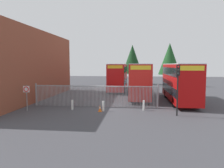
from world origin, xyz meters
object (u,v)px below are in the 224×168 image
(double_decker_bus_behind_fence_right, at_px, (118,76))
(bollard_center_front, at_px, (103,106))
(bollard_near_left, at_px, (72,105))
(double_decker_bus_behind_fence_left, at_px, (140,79))
(traffic_light_kerbside, at_px, (178,81))
(bollard_near_right, at_px, (144,105))
(speed_limit_sign_post, at_px, (26,92))
(traffic_cone_by_gate, at_px, (100,108))
(double_decker_bus_near_gate, at_px, (179,81))

(double_decker_bus_behind_fence_right, xyz_separation_m, bollard_center_front, (-0.06, -15.97, -1.95))
(bollard_near_left, bearing_deg, double_decker_bus_behind_fence_left, 51.98)
(bollard_near_left, height_order, traffic_light_kerbside, traffic_light_kerbside)
(double_decker_bus_behind_fence_right, height_order, traffic_light_kerbside, double_decker_bus_behind_fence_right)
(double_decker_bus_behind_fence_right, height_order, bollard_near_right, double_decker_bus_behind_fence_right)
(double_decker_bus_behind_fence_right, height_order, speed_limit_sign_post, double_decker_bus_behind_fence_right)
(speed_limit_sign_post, relative_size, traffic_light_kerbside, 0.56)
(traffic_cone_by_gate, height_order, speed_limit_sign_post, speed_limit_sign_post)
(bollard_center_front, height_order, bollard_near_right, same)
(double_decker_bus_behind_fence_left, bearing_deg, bollard_near_right, -87.91)
(double_decker_bus_behind_fence_right, bearing_deg, bollard_center_front, -90.22)
(bollard_near_right, relative_size, traffic_cone_by_gate, 1.61)
(traffic_cone_by_gate, bearing_deg, bollard_center_front, 31.72)
(double_decker_bus_behind_fence_left, distance_m, bollard_near_right, 7.98)
(double_decker_bus_behind_fence_left, height_order, traffic_cone_by_gate, double_decker_bus_behind_fence_left)
(double_decker_bus_behind_fence_right, bearing_deg, bollard_near_right, -76.28)
(double_decker_bus_behind_fence_right, relative_size, bollard_near_right, 11.38)
(double_decker_bus_near_gate, bearing_deg, speed_limit_sign_post, -156.32)
(traffic_cone_by_gate, bearing_deg, double_decker_bus_behind_fence_left, 66.71)
(bollard_near_left, bearing_deg, traffic_light_kerbside, -8.01)
(double_decker_bus_near_gate, relative_size, bollard_near_left, 11.38)
(double_decker_bus_behind_fence_right, relative_size, bollard_near_left, 11.38)
(double_decker_bus_near_gate, xyz_separation_m, bollard_near_right, (-4.23, -5.09, -1.95))
(double_decker_bus_behind_fence_left, distance_m, traffic_light_kerbside, 10.12)
(bollard_near_left, relative_size, bollard_center_front, 1.00)
(bollard_near_left, xyz_separation_m, traffic_light_kerbside, (9.49, -1.34, 2.51))
(bollard_near_left, height_order, bollard_center_front, same)
(bollard_near_left, xyz_separation_m, bollard_near_right, (6.79, 0.58, 0.00))
(double_decker_bus_behind_fence_left, height_order, bollard_center_front, double_decker_bus_behind_fence_left)
(bollard_near_left, relative_size, speed_limit_sign_post, 0.40)
(bollard_center_front, xyz_separation_m, traffic_cone_by_gate, (-0.28, -0.18, -0.19))
(double_decker_bus_behind_fence_right, relative_size, speed_limit_sign_post, 4.50)
(bollard_center_front, relative_size, speed_limit_sign_post, 0.40)
(double_decker_bus_behind_fence_left, height_order, speed_limit_sign_post, double_decker_bus_behind_fence_left)
(double_decker_bus_behind_fence_left, xyz_separation_m, double_decker_bus_behind_fence_right, (-3.41, 7.41, 0.00))
(double_decker_bus_near_gate, relative_size, bollard_near_right, 11.38)
(bollard_near_left, bearing_deg, bollard_center_front, -4.53)
(bollard_near_right, xyz_separation_m, speed_limit_sign_post, (-10.85, -1.53, 1.30))
(traffic_cone_by_gate, bearing_deg, double_decker_bus_near_gate, 36.35)
(double_decker_bus_near_gate, xyz_separation_m, double_decker_bus_behind_fence_right, (-7.92, 10.06, 0.00))
(double_decker_bus_behind_fence_left, bearing_deg, traffic_light_kerbside, -72.81)
(double_decker_bus_behind_fence_left, bearing_deg, bollard_near_left, -128.02)
(double_decker_bus_behind_fence_left, bearing_deg, bollard_center_front, -112.10)
(double_decker_bus_near_gate, bearing_deg, bollard_near_right, -129.73)
(double_decker_bus_behind_fence_left, relative_size, speed_limit_sign_post, 4.50)
(double_decker_bus_near_gate, distance_m, traffic_cone_by_gate, 10.49)
(double_decker_bus_behind_fence_left, distance_m, traffic_cone_by_gate, 9.75)
(double_decker_bus_behind_fence_right, xyz_separation_m, bollard_near_right, (3.70, -15.14, -1.95))
(traffic_cone_by_gate, bearing_deg, bollard_near_left, 171.39)
(double_decker_bus_behind_fence_right, height_order, bollard_center_front, double_decker_bus_behind_fence_right)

